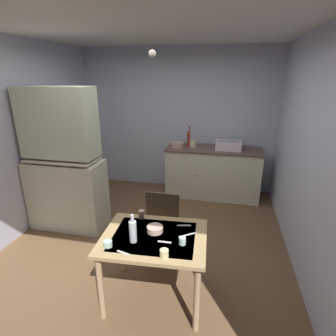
% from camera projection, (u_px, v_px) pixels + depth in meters
% --- Properties ---
extents(ground_plane, '(5.24, 5.24, 0.00)m').
position_uv_depth(ground_plane, '(146.00, 246.00, 3.58)').
color(ground_plane, brown).
extents(wall_back, '(3.75, 0.10, 2.65)m').
position_uv_depth(wall_back, '(177.00, 120.00, 5.14)').
color(wall_back, silver).
rests_on(wall_back, ground).
extents(wall_left, '(0.10, 4.34, 2.65)m').
position_uv_depth(wall_left, '(7.00, 142.00, 3.51)').
color(wall_left, silver).
rests_on(wall_left, ground).
extents(wall_right, '(0.10, 4.34, 2.65)m').
position_uv_depth(wall_right, '(317.00, 161.00, 2.76)').
color(wall_right, silver).
rests_on(wall_right, ground).
extents(ceiling_slab, '(3.75, 4.34, 0.10)m').
position_uv_depth(ceiling_slab, '(139.00, 18.00, 2.68)').
color(ceiling_slab, silver).
extents(hutch_cabinet, '(1.08, 0.49, 2.02)m').
position_uv_depth(hutch_cabinet, '(64.00, 166.00, 3.77)').
color(hutch_cabinet, beige).
rests_on(hutch_cabinet, ground).
extents(counter_cabinet, '(1.69, 0.64, 0.91)m').
position_uv_depth(counter_cabinet, '(213.00, 172.00, 4.94)').
color(counter_cabinet, beige).
rests_on(counter_cabinet, ground).
extents(sink_basin, '(0.44, 0.34, 0.15)m').
position_uv_depth(sink_basin, '(228.00, 145.00, 4.71)').
color(sink_basin, white).
rests_on(sink_basin, counter_cabinet).
extents(hand_pump, '(0.05, 0.27, 0.39)m').
position_uv_depth(hand_pump, '(189.00, 137.00, 4.86)').
color(hand_pump, maroon).
rests_on(hand_pump, counter_cabinet).
extents(mixing_bowl_counter, '(0.22, 0.22, 0.08)m').
position_uv_depth(mixing_bowl_counter, '(177.00, 145.00, 4.86)').
color(mixing_bowl_counter, tan).
rests_on(mixing_bowl_counter, counter_cabinet).
extents(stoneware_crock, '(0.13, 0.13, 0.12)m').
position_uv_depth(stoneware_crock, '(193.00, 144.00, 4.87)').
color(stoneware_crock, beige).
rests_on(stoneware_crock, counter_cabinet).
extents(dining_table, '(1.03, 0.82, 0.72)m').
position_uv_depth(dining_table, '(154.00, 245.00, 2.57)').
color(dining_table, tan).
rests_on(dining_table, ground).
extents(chair_far_side, '(0.40, 0.40, 0.94)m').
position_uv_depth(chair_far_side, '(165.00, 224.00, 3.18)').
color(chair_far_side, '#473620').
rests_on(chair_far_side, ground).
extents(serving_bowl_wide, '(0.16, 0.16, 0.06)m').
position_uv_depth(serving_bowl_wide, '(155.00, 229.00, 2.60)').
color(serving_bowl_wide, tan).
rests_on(serving_bowl_wide, dining_table).
extents(mug_tall, '(0.06, 0.06, 0.09)m').
position_uv_depth(mug_tall, '(142.00, 214.00, 2.84)').
color(mug_tall, tan).
rests_on(mug_tall, dining_table).
extents(teacup_mint, '(0.08, 0.08, 0.06)m').
position_uv_depth(teacup_mint, '(108.00, 244.00, 2.37)').
color(teacup_mint, '#ADD1C1').
rests_on(teacup_mint, dining_table).
extents(teacup_cream, '(0.06, 0.06, 0.07)m').
position_uv_depth(teacup_cream, '(182.00, 241.00, 2.40)').
color(teacup_cream, '#ADD1C1').
rests_on(teacup_cream, dining_table).
extents(mug_dark, '(0.07, 0.07, 0.07)m').
position_uv_depth(mug_dark, '(164.00, 254.00, 2.23)').
color(mug_dark, beige).
rests_on(mug_dark, dining_table).
extents(glass_bottle, '(0.07, 0.07, 0.27)m').
position_uv_depth(glass_bottle, '(133.00, 231.00, 2.42)').
color(glass_bottle, '#B7BCC1').
rests_on(glass_bottle, dining_table).
extents(table_knife, '(0.18, 0.14, 0.00)m').
position_uv_depth(table_knife, '(189.00, 234.00, 2.55)').
color(table_knife, silver).
rests_on(table_knife, dining_table).
extents(teaspoon_near_bowl, '(0.13, 0.05, 0.00)m').
position_uv_depth(teaspoon_near_bowl, '(123.00, 253.00, 2.29)').
color(teaspoon_near_bowl, beige).
rests_on(teaspoon_near_bowl, dining_table).
extents(teaspoon_by_cup, '(0.14, 0.04, 0.00)m').
position_uv_depth(teaspoon_by_cup, '(184.00, 225.00, 2.71)').
color(teaspoon_by_cup, beige).
rests_on(teaspoon_by_cup, dining_table).
extents(serving_spoon, '(0.13, 0.02, 0.00)m').
position_uv_depth(serving_spoon, '(165.00, 242.00, 2.44)').
color(serving_spoon, beige).
rests_on(serving_spoon, dining_table).
extents(pendant_bulb, '(0.08, 0.08, 0.08)m').
position_uv_depth(pendant_bulb, '(152.00, 53.00, 2.86)').
color(pendant_bulb, '#F9EFCC').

